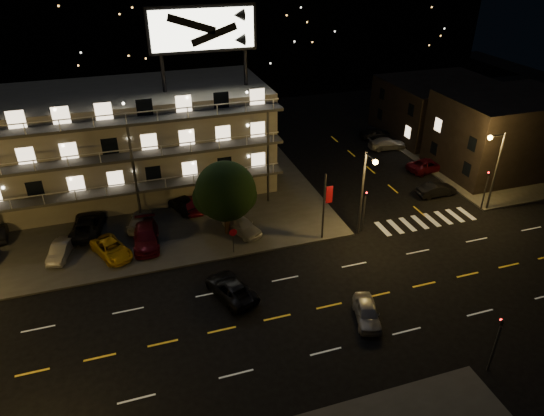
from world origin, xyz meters
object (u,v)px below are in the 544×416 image
object	(u,v)px
road_car_east	(367,312)
lot_car_4	(242,225)
road_car_west	(231,288)
tree	(225,193)
lot_car_2	(112,249)
lot_car_7	(140,220)
side_car_0	(436,190)

from	to	relation	value
road_car_east	lot_car_4	bearing A→B (deg)	128.73
road_car_east	road_car_west	distance (m)	10.04
tree	lot_car_2	distance (m)	10.55
tree	road_car_east	world-z (taller)	tree
tree	road_car_east	distance (m)	15.77
tree	lot_car_7	bearing A→B (deg)	153.67
side_car_0	road_car_west	bearing A→B (deg)	110.17
tree	side_car_0	world-z (taller)	tree
tree	road_car_west	world-z (taller)	tree
lot_car_7	tree	bearing A→B (deg)	169.26
lot_car_7	side_car_0	bearing A→B (deg)	-170.19
tree	road_car_west	size ratio (longest dim) A/B	1.40
lot_car_4	side_car_0	world-z (taller)	lot_car_4
tree	side_car_0	xyz separation A→B (m)	(22.25, 0.63, -3.57)
tree	lot_car_2	bearing A→B (deg)	-177.74
side_car_0	lot_car_2	bearing A→B (deg)	91.42
tree	lot_car_2	xyz separation A→B (m)	(-9.96, -0.39, -3.46)
lot_car_2	road_car_east	bearing A→B (deg)	-62.78
road_car_east	road_car_west	size ratio (longest dim) A/B	0.79
tree	side_car_0	size ratio (longest dim) A/B	1.68
tree	road_car_west	bearing A→B (deg)	-101.46
tree	lot_car_7	distance (m)	8.86
lot_car_2	lot_car_7	size ratio (longest dim) A/B	1.05
tree	road_car_east	size ratio (longest dim) A/B	1.78
lot_car_4	tree	bearing A→B (deg)	144.23
lot_car_2	lot_car_7	world-z (taller)	lot_car_2
road_car_east	tree	bearing A→B (deg)	132.83
lot_car_7	side_car_0	xyz separation A→B (m)	(29.56, -2.99, -0.10)
tree	road_car_east	bearing A→B (deg)	-63.98
tree	lot_car_4	distance (m)	3.62
lot_car_4	road_car_west	xyz separation A→B (m)	(-2.99, -8.09, -0.20)
lot_car_7	road_car_west	distance (m)	13.22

